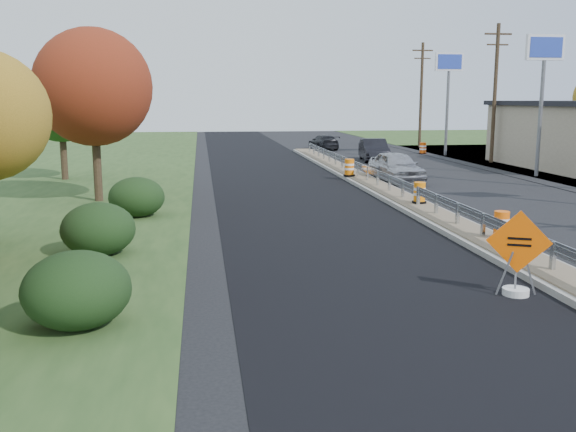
{
  "coord_description": "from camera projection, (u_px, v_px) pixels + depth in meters",
  "views": [
    {
      "loc": [
        -8.55,
        -18.36,
        4.38
      ],
      "look_at": [
        -6.14,
        -0.57,
        1.1
      ],
      "focal_mm": 40.0,
      "sensor_mm": 36.0,
      "label": 1
    }
  ],
  "objects": [
    {
      "name": "car_dark_mid",
      "position": [
        374.0,
        150.0,
        45.86
      ],
      "size": [
        2.26,
        4.98,
        1.59
      ],
      "primitive_type": "imported",
      "rotation": [
        0.0,
        0.0,
        -0.12
      ],
      "color": "black",
      "rests_on": "ground"
    },
    {
      "name": "hedge_mid",
      "position": [
        98.0,
        229.0,
        18.16
      ],
      "size": [
        2.09,
        2.09,
        1.52
      ],
      "primitive_type": "ellipsoid",
      "color": "black",
      "rests_on": "ground"
    },
    {
      "name": "car_silver",
      "position": [
        396.0,
        167.0,
        34.32
      ],
      "size": [
        2.23,
        4.9,
        1.63
      ],
      "primitive_type": "imported",
      "rotation": [
        0.0,
        0.0,
        0.07
      ],
      "color": "#A8A8AC",
      "rests_on": "ground"
    },
    {
      "name": "caution_sign",
      "position": [
        517.0,
        274.0,
        14.43
      ],
      "size": [
        1.32,
        0.59,
        1.96
      ],
      "rotation": [
        0.0,
        0.0,
        -0.4
      ],
      "color": "white",
      "rests_on": "ground"
    },
    {
      "name": "utility_pole_north",
      "position": [
        421.0,
        93.0,
        58.47
      ],
      "size": [
        1.9,
        0.26,
        9.4
      ],
      "color": "#473523",
      "rests_on": "ground"
    },
    {
      "name": "pylon_sign_mid",
      "position": [
        544.0,
        61.0,
        35.64
      ],
      "size": [
        2.2,
        0.3,
        7.9
      ],
      "color": "slate",
      "rests_on": "ground"
    },
    {
      "name": "barrel_median_mid",
      "position": [
        419.0,
        193.0,
        25.91
      ],
      "size": [
        0.58,
        0.58,
        0.85
      ],
      "color": "black",
      "rests_on": "median"
    },
    {
      "name": "barrel_median_far",
      "position": [
        349.0,
        168.0,
        34.98
      ],
      "size": [
        0.64,
        0.64,
        0.94
      ],
      "color": "black",
      "rests_on": "median"
    },
    {
      "name": "tree_near_back",
      "position": [
        60.0,
        102.0,
        34.49
      ],
      "size": [
        4.29,
        4.29,
        6.37
      ],
      "color": "#473523",
      "rests_on": "ground"
    },
    {
      "name": "barrel_shoulder_far",
      "position": [
        423.0,
        149.0,
        51.71
      ],
      "size": [
        0.64,
        0.64,
        0.93
      ],
      "color": "black",
      "rests_on": "ground"
    },
    {
      "name": "hedge_north",
      "position": [
        137.0,
        197.0,
        24.08
      ],
      "size": [
        2.09,
        2.09,
        1.52
      ],
      "primitive_type": "ellipsoid",
      "color": "black",
      "rests_on": "ground"
    },
    {
      "name": "milled_overlay",
      "position": [
        295.0,
        197.0,
        28.98
      ],
      "size": [
        7.2,
        120.0,
        0.01
      ],
      "primitive_type": "cube",
      "color": "black",
      "rests_on": "ground"
    },
    {
      "name": "ground",
      "position": [
        482.0,
        243.0,
        19.82
      ],
      "size": [
        140.0,
        140.0,
        0.0
      ],
      "primitive_type": "plane",
      "color": "black",
      "rests_on": "ground"
    },
    {
      "name": "pylon_sign_north",
      "position": [
        449.0,
        71.0,
        49.28
      ],
      "size": [
        2.2,
        0.3,
        7.9
      ],
      "color": "slate",
      "rests_on": "ground"
    },
    {
      "name": "guardrail",
      "position": [
        396.0,
        183.0,
        28.46
      ],
      "size": [
        0.1,
        46.15,
        0.72
      ],
      "color": "silver",
      "rests_on": "median"
    },
    {
      "name": "barrel_median_near",
      "position": [
        501.0,
        225.0,
        19.32
      ],
      "size": [
        0.57,
        0.57,
        0.83
      ],
      "color": "black",
      "rests_on": "median"
    },
    {
      "name": "tree_near_red",
      "position": [
        93.0,
        87.0,
        26.97
      ],
      "size": [
        4.95,
        4.95,
        7.35
      ],
      "color": "#473523",
      "rests_on": "ground"
    },
    {
      "name": "median",
      "position": [
        402.0,
        200.0,
        27.6
      ],
      "size": [
        1.6,
        55.0,
        0.23
      ],
      "color": "gray",
      "rests_on": "ground"
    },
    {
      "name": "utility_pole_nmid",
      "position": [
        495.0,
        91.0,
        43.85
      ],
      "size": [
        1.9,
        0.26,
        9.4
      ],
      "color": "#473523",
      "rests_on": "ground"
    },
    {
      "name": "hedge_south",
      "position": [
        77.0,
        289.0,
        12.38
      ],
      "size": [
        2.09,
        2.09,
        1.52
      ],
      "primitive_type": "ellipsoid",
      "color": "black",
      "rests_on": "ground"
    },
    {
      "name": "car_dark_far",
      "position": [
        324.0,
        142.0,
        56.44
      ],
      "size": [
        2.3,
        4.58,
        1.28
      ],
      "primitive_type": "imported",
      "rotation": [
        0.0,
        0.0,
        3.26
      ],
      "color": "black",
      "rests_on": "ground"
    }
  ]
}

